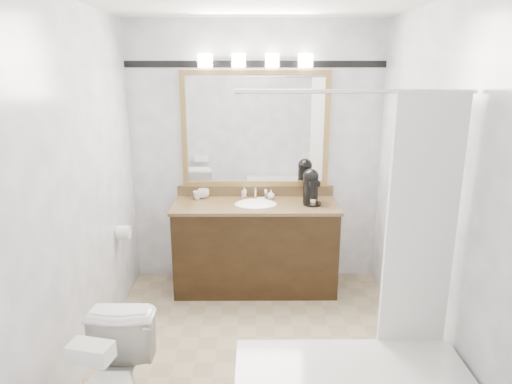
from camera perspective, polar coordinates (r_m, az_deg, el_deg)
room at (r=3.14m, az=0.02°, el=0.12°), size 2.42×2.62×2.52m
vanity at (r=4.37m, az=-0.06°, el=-6.59°), size 1.53×0.58×0.97m
mirror at (r=4.35m, az=-0.08°, el=7.78°), size 1.40×0.04×1.10m
vanity_light_bar at (r=4.26m, az=-0.08°, el=16.15°), size 1.02×0.14×0.12m
accent_stripe at (r=4.32m, az=-0.08°, el=15.70°), size 2.40×0.01×0.06m
tp_roll at (r=4.10m, az=-16.23°, el=-4.87°), size 0.11×0.12×0.12m
tissue_box at (r=2.45m, az=-19.97°, el=-18.28°), size 0.23×0.16×0.09m
coffee_maker at (r=4.23m, az=6.89°, el=0.77°), size 0.17×0.21×0.33m
cup_left at (r=4.44m, az=-6.59°, el=-0.17°), size 0.14×0.14×0.09m
cup_right at (r=4.41m, az=-7.34°, el=-0.38°), size 0.11×0.11×0.08m
soap_bottle_a at (r=4.43m, az=-1.50°, el=-0.05°), size 0.05×0.05×0.10m
soap_bottle_b at (r=4.37m, az=1.87°, el=-0.29°), size 0.09×0.09×0.09m
soap_bar at (r=4.34m, az=0.62°, el=-0.87°), size 0.08×0.05×0.02m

